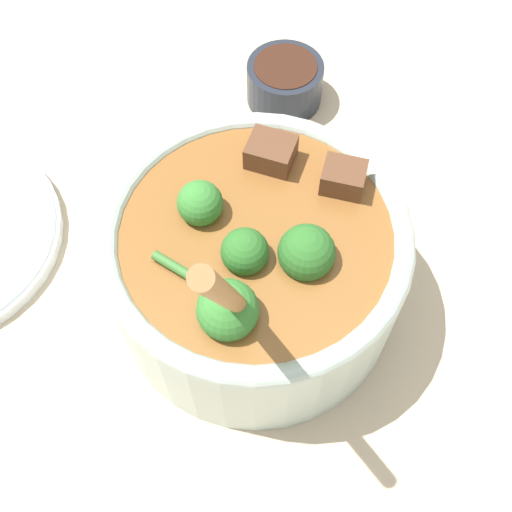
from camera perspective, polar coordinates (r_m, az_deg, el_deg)
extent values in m
plane|color=#C6B293|center=(0.56, 0.00, -3.66)|extent=(4.00, 4.00, 0.00)
cylinder|color=#B2C6BC|center=(0.51, 0.00, -1.14)|extent=(0.23, 0.23, 0.10)
torus|color=#B2C6BC|center=(0.47, 0.00, 1.87)|extent=(0.23, 0.23, 0.02)
cylinder|color=brown|center=(0.49, 0.00, 0.13)|extent=(0.21, 0.21, 0.06)
sphere|color=#2D6B28|center=(0.45, -1.00, 0.40)|extent=(0.03, 0.03, 0.03)
cylinder|color=#6B9956|center=(0.47, -0.96, -1.13)|extent=(0.01, 0.01, 0.02)
sphere|color=#2D6B28|center=(0.45, 4.51, 0.30)|extent=(0.04, 0.04, 0.04)
cylinder|color=#6B9956|center=(0.47, 4.26, -1.50)|extent=(0.01, 0.01, 0.02)
sphere|color=#387F33|center=(0.47, -5.00, 4.70)|extent=(0.03, 0.03, 0.03)
cylinder|color=#6B9956|center=(0.49, -4.78, 3.06)|extent=(0.01, 0.01, 0.02)
sphere|color=#387F33|center=(0.42, -2.53, -4.81)|extent=(0.04, 0.04, 0.04)
cylinder|color=#6B9956|center=(0.45, -2.38, -6.45)|extent=(0.01, 0.01, 0.02)
cube|color=brown|center=(0.49, 7.96, 6.60)|extent=(0.04, 0.04, 0.02)
cube|color=brown|center=(0.50, 1.33, 9.00)|extent=(0.05, 0.05, 0.03)
cylinder|color=#3D7533|center=(0.45, -6.79, -1.02)|extent=(0.03, 0.05, 0.01)
ellipsoid|color=olive|center=(0.44, -1.30, -4.54)|extent=(0.04, 0.03, 0.01)
cylinder|color=olive|center=(0.35, -2.64, -3.59)|extent=(0.06, 0.07, 0.18)
cylinder|color=#232833|center=(0.67, 2.57, 15.12)|extent=(0.08, 0.08, 0.04)
cylinder|color=#381E14|center=(0.66, 2.62, 16.06)|extent=(0.06, 0.06, 0.02)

